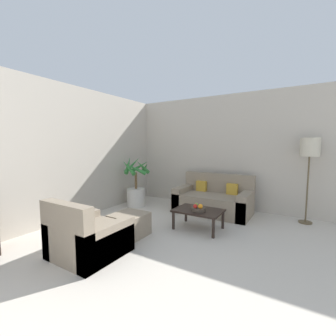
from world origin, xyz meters
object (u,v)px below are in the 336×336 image
at_px(sofa_loveseat, 213,200).
at_px(ottoman, 129,225).
at_px(floor_lamp, 310,151).
at_px(orange_fruit, 200,206).
at_px(fruit_bowl, 198,209).
at_px(armchair, 88,237).
at_px(apple_green, 196,205).
at_px(apple_red, 195,206).
at_px(potted_palm, 136,188).
at_px(coffee_table, 198,212).

height_order(sofa_loveseat, ottoman, sofa_loveseat).
height_order(floor_lamp, orange_fruit, floor_lamp).
height_order(fruit_bowl, ottoman, fruit_bowl).
relative_size(floor_lamp, armchair, 1.91).
distance_m(floor_lamp, apple_green, 2.40).
relative_size(orange_fruit, armchair, 0.09).
height_order(sofa_loveseat, fruit_bowl, sofa_loveseat).
bearing_deg(sofa_loveseat, armchair, -105.65).
bearing_deg(apple_red, orange_fruit, 18.80).
xyz_separation_m(floor_lamp, armchair, (-2.56, -3.07, -1.15)).
bearing_deg(floor_lamp, ottoman, -138.11).
bearing_deg(sofa_loveseat, potted_palm, -165.74).
bearing_deg(potted_palm, orange_fruit, -19.34).
relative_size(potted_palm, ottoman, 2.26).
distance_m(fruit_bowl, apple_green, 0.11).
relative_size(sofa_loveseat, apple_green, 24.45).
distance_m(potted_palm, apple_red, 2.08).
bearing_deg(coffee_table, armchair, -117.76).
height_order(sofa_loveseat, apple_red, sofa_loveseat).
bearing_deg(apple_red, floor_lamp, 41.77).
xyz_separation_m(floor_lamp, apple_red, (-1.67, -1.49, -0.96)).
xyz_separation_m(sofa_loveseat, coffee_table, (0.11, -1.09, 0.03)).
distance_m(sofa_loveseat, floor_lamp, 2.12).
distance_m(apple_red, orange_fruit, 0.09).
relative_size(floor_lamp, coffee_table, 1.96).
relative_size(coffee_table, armchair, 0.97).
height_order(apple_red, orange_fruit, orange_fruit).
relative_size(sofa_loveseat, armchair, 1.89).
xyz_separation_m(apple_green, armchair, (-0.86, -1.69, -0.19)).
relative_size(fruit_bowl, armchair, 0.30).
xyz_separation_m(floor_lamp, orange_fruit, (-1.59, -1.46, -0.95)).
height_order(orange_fruit, armchair, armchair).
bearing_deg(fruit_bowl, floor_lamp, 41.35).
height_order(potted_palm, sofa_loveseat, potted_palm).
xyz_separation_m(sofa_loveseat, orange_fruit, (0.19, -1.18, 0.17)).
relative_size(potted_palm, fruit_bowl, 4.77).
bearing_deg(armchair, orange_fruit, 58.90).
xyz_separation_m(coffee_table, fruit_bowl, (0.03, -0.06, 0.07)).
distance_m(floor_lamp, armchair, 4.16).
bearing_deg(potted_palm, ottoman, -54.17).
xyz_separation_m(fruit_bowl, ottoman, (-0.89, -0.82, -0.19)).
xyz_separation_m(coffee_table, apple_green, (-0.04, -0.01, 0.14)).
xyz_separation_m(floor_lamp, fruit_bowl, (-1.64, -1.44, -1.02)).
bearing_deg(ottoman, floor_lamp, 41.89).
bearing_deg(apple_green, fruit_bowl, -38.56).
height_order(floor_lamp, ottoman, floor_lamp).
distance_m(floor_lamp, apple_red, 2.44).
xyz_separation_m(potted_palm, floor_lamp, (3.61, 0.75, 0.96)).
distance_m(potted_palm, orange_fruit, 2.15).
distance_m(potted_palm, floor_lamp, 3.81).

